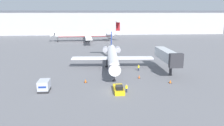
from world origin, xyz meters
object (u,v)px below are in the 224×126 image
object	(u,v)px
airplane_parked_far_left	(87,34)
jet_bridge	(167,56)
traffic_cone_left	(86,81)
worker_near_tug	(126,88)
airplane_main	(112,56)
worker_by_wing	(139,68)
luggage_cart	(44,86)
pushback_tug	(119,89)
traffic_cone_mid	(170,82)
traffic_cone_right	(139,77)

from	to	relation	value
airplane_parked_far_left	jet_bridge	bearing A→B (deg)	-70.79
traffic_cone_left	worker_near_tug	bearing A→B (deg)	-39.96
airplane_main	worker_by_wing	distance (m)	8.27
luggage_cart	traffic_cone_left	xyz separation A→B (m)	(8.10, 4.84, -0.75)
airplane_main	worker_by_wing	xyz separation A→B (m)	(6.76, -4.04, -2.54)
airplane_main	pushback_tug	world-z (taller)	airplane_main
jet_bridge	worker_near_tug	bearing A→B (deg)	-132.72
airplane_main	jet_bridge	xyz separation A→B (m)	(13.86, -6.14, 1.01)
jet_bridge	luggage_cart	bearing A→B (deg)	-158.09
luggage_cart	worker_near_tug	distance (m)	16.54
airplane_main	worker_near_tug	bearing A→B (deg)	-87.01
traffic_cone_mid	traffic_cone_right	bearing A→B (deg)	146.46
airplane_main	traffic_cone_mid	distance (m)	19.32
jet_bridge	airplane_parked_far_left	bearing A→B (deg)	109.21
luggage_cart	jet_bridge	xyz separation A→B (m)	(29.21, 11.75, 3.33)
traffic_cone_right	jet_bridge	size ratio (longest dim) A/B	0.06
worker_by_wing	airplane_parked_far_left	xyz separation A→B (m)	(-15.51, 62.78, 2.91)
traffic_cone_right	airplane_parked_far_left	bearing A→B (deg)	101.57
worker_by_wing	jet_bridge	bearing A→B (deg)	-16.45
worker_near_tug	worker_by_wing	size ratio (longest dim) A/B	0.95
traffic_cone_right	worker_by_wing	bearing A→B (deg)	79.59
pushback_tug	traffic_cone_left	bearing A→B (deg)	136.17
traffic_cone_left	traffic_cone_right	size ratio (longest dim) A/B	0.96
airplane_main	traffic_cone_right	size ratio (longest dim) A/B	36.73
airplane_main	jet_bridge	world-z (taller)	airplane_main
traffic_cone_right	jet_bridge	bearing A→B (deg)	29.59
worker_near_tug	traffic_cone_mid	xyz separation A→B (m)	(10.70, 4.99, -0.50)
airplane_main	worker_near_tug	world-z (taller)	airplane_main
worker_by_wing	traffic_cone_right	size ratio (longest dim) A/B	2.07
traffic_cone_right	traffic_cone_mid	xyz separation A→B (m)	(6.25, -4.14, -0.05)
jet_bridge	pushback_tug	bearing A→B (deg)	-136.76
traffic_cone_left	airplane_parked_far_left	bearing A→B (deg)	91.19
traffic_cone_right	luggage_cart	bearing A→B (deg)	-161.44
airplane_main	worker_near_tug	distance (m)	20.20
traffic_cone_left	pushback_tug	bearing A→B (deg)	-43.83
airplane_main	worker_by_wing	bearing A→B (deg)	-30.87
airplane_main	worker_by_wing	size ratio (longest dim) A/B	17.72
pushback_tug	jet_bridge	bearing A→B (deg)	43.24
pushback_tug	traffic_cone_right	size ratio (longest dim) A/B	5.81
traffic_cone_left	airplane_parked_far_left	xyz separation A→B (m)	(-1.49, 71.79, 3.43)
airplane_main	traffic_cone_right	xyz separation A→B (m)	(5.50, -10.88, -3.04)
worker_by_wing	jet_bridge	xyz separation A→B (m)	(7.10, -2.10, 3.55)
pushback_tug	luggage_cart	xyz separation A→B (m)	(-14.91, 1.70, 0.55)
worker_by_wing	traffic_cone_mid	world-z (taller)	worker_by_wing
airplane_main	traffic_cone_mid	world-z (taller)	airplane_main
traffic_cone_mid	traffic_cone_left	bearing A→B (deg)	174.07
airplane_main	traffic_cone_right	distance (m)	12.57
luggage_cart	worker_near_tug	world-z (taller)	luggage_cart
airplane_parked_far_left	luggage_cart	bearing A→B (deg)	-94.93
luggage_cart	traffic_cone_mid	bearing A→B (deg)	6.02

